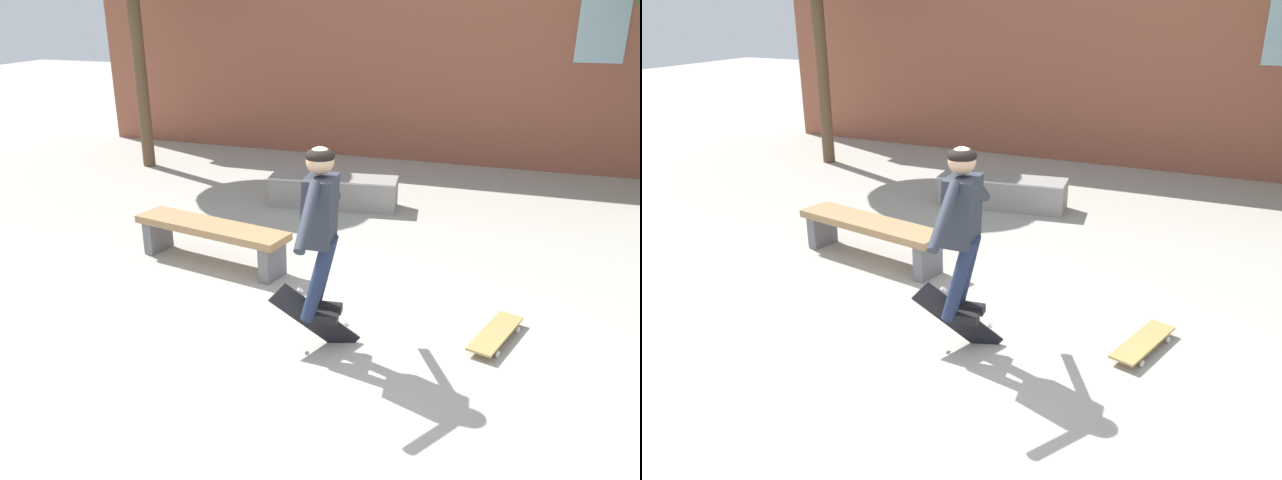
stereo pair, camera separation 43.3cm
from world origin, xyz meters
TOP-DOWN VIEW (x-y plane):
  - ground_plane at (0.00, 0.00)m, footprint 40.00×40.00m
  - building_backdrop at (0.01, 7.14)m, footprint 13.53×0.52m
  - park_bench at (-1.51, 1.76)m, footprint 1.83×0.73m
  - skate_ledge at (-0.89, 4.09)m, footprint 1.77×0.71m
  - skater at (0.16, 0.48)m, footprint 0.32×1.31m
  - skateboard_flipping at (0.10, 0.54)m, footprint 0.70×0.33m
  - skateboard_resting at (1.51, 1.09)m, footprint 0.42×0.81m

SIDE VIEW (x-z plane):
  - ground_plane at x=0.00m, z-range 0.00..0.00m
  - skateboard_resting at x=1.51m, z-range 0.03..0.11m
  - skate_ledge at x=-0.89m, z-range 0.00..0.42m
  - skateboard_flipping at x=0.10m, z-range -0.11..0.58m
  - park_bench at x=-1.51m, z-range 0.11..0.56m
  - skater at x=0.16m, z-range 0.44..1.82m
  - building_backdrop at x=0.01m, z-range -0.56..5.20m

